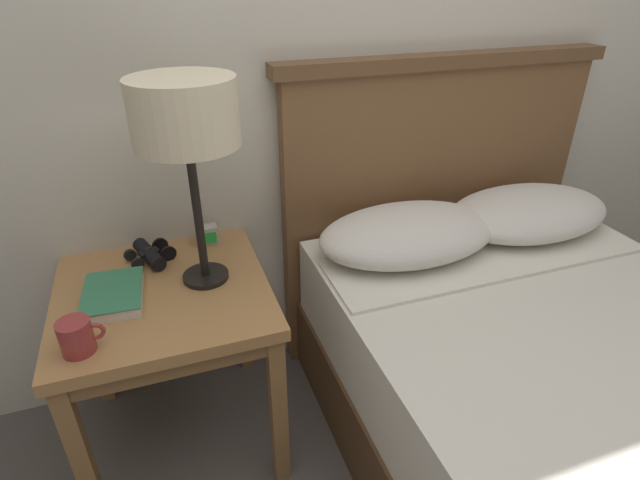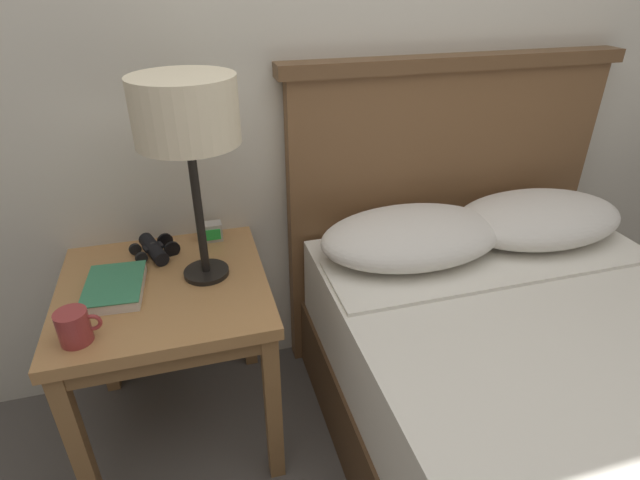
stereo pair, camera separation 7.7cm
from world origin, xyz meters
The scene contains 7 objects.
nightstand centered at (-0.48, 0.60, 0.50)m, with size 0.58×0.58×0.58m.
bed centered at (0.52, -0.01, 0.31)m, with size 1.21×1.92×1.12m.
table_lamp centered at (-0.36, 0.61, 1.04)m, with size 0.27×0.27×0.56m.
book_on_nightstand centered at (-0.61, 0.59, 0.59)m, with size 0.17×0.22×0.03m.
binoculars_pair centered at (-0.50, 0.77, 0.60)m, with size 0.15×0.16×0.05m.
coffee_mug centered at (-0.68, 0.40, 0.62)m, with size 0.10×0.08×0.08m.
alarm_clock centered at (-0.32, 0.82, 0.61)m, with size 0.07×0.05×0.06m.
Camera 2 is at (-0.37, -0.66, 1.38)m, focal length 28.00 mm.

